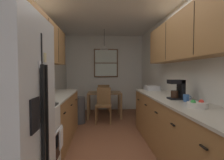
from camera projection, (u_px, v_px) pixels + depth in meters
The scene contains 23 objects.
ground_plane at pixel (108, 137), 3.59m from camera, with size 12.00×12.00×0.00m, color brown.
wall_left at pixel (39, 74), 3.44m from camera, with size 0.10×9.00×2.55m, color silver.
wall_right at pixel (174, 74), 3.62m from camera, with size 0.10×9.00×2.55m, color silver.
wall_back at pixel (105, 73), 6.17m from camera, with size 4.40×0.10×2.55m, color silver.
ceiling_slab at pixel (108, 7), 3.46m from camera, with size 4.40×9.00×0.08m, color white.
stove_range at pixel (26, 147), 2.00m from camera, with size 0.66×0.64×1.10m.
microwave_over_range at pixel (13, 43), 1.94m from camera, with size 0.39×0.63×0.34m.
counter_left at pixel (55, 118), 3.29m from camera, with size 0.64×1.94×0.90m.
upper_cabinets_left at pixel (45, 42), 3.16m from camera, with size 0.33×2.02×0.73m.
counter_right at pixel (176, 128), 2.72m from camera, with size 0.64×3.13×0.90m.
upper_cabinets_right at pixel (188, 36), 2.62m from camera, with size 0.33×2.81×0.70m.
dining_table at pixel (104, 96), 5.16m from camera, with size 0.96×0.72×0.72m.
dining_chair_near at pixel (104, 103), 4.60m from camera, with size 0.43×0.43×0.90m.
dining_chair_far at pixel (103, 97), 5.73m from camera, with size 0.43×0.43×0.90m.
pendant_light at pixel (104, 48), 5.10m from camera, with size 0.25×0.25×0.60m.
back_window at pixel (106, 63), 6.08m from camera, with size 0.82×0.05×0.96m.
trash_bin at pixel (79, 110), 4.54m from camera, with size 0.32×0.32×0.68m, color #3F3F42.
storage_canister at pixel (43, 93), 2.61m from camera, with size 0.11×0.11×0.21m.
dish_towel at pixel (61, 138), 2.18m from camera, with size 0.02×0.16×0.24m, color white.
coffee_maker at pixel (178, 89), 2.70m from camera, with size 0.22×0.18×0.30m.
mug_by_coffeemaker at pixel (186, 98), 2.48m from camera, with size 0.12×0.08×0.10m.
fruit_bowl at pixel (197, 104), 2.08m from camera, with size 0.24×0.24×0.09m.
dish_rack at pixel (152, 88), 3.99m from camera, with size 0.28×0.34×0.10m, color silver.
Camera 1 is at (-0.16, -2.53, 1.32)m, focal length 28.44 mm.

